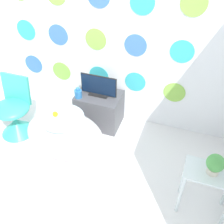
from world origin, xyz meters
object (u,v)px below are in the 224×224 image
Objects in this scene: vase at (78,93)px; tv at (99,87)px; chair at (15,116)px; bathtub at (65,135)px; potted_plant_left at (215,164)px.

tv is at bearing 31.21° from vase.
chair is 0.90m from vase.
chair reaches higher than vase.
bathtub is 4.55× the size of potted_plant_left.
vase is at bearing 95.24° from bathtub.
potted_plant_left is (1.69, -0.76, 0.15)m from vase.
bathtub is 1.20× the size of chair.
chair is at bearing -151.99° from vase.
chair is at bearing 171.53° from bathtub.
vase is at bearing -148.79° from tv.
tv is at bearing 74.60° from bathtub.
potted_plant_left is (2.44, -0.36, 0.43)m from chair.
tv is at bearing 148.32° from potted_plant_left.
chair is 5.66× the size of vase.
bathtub is 0.81m from chair.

